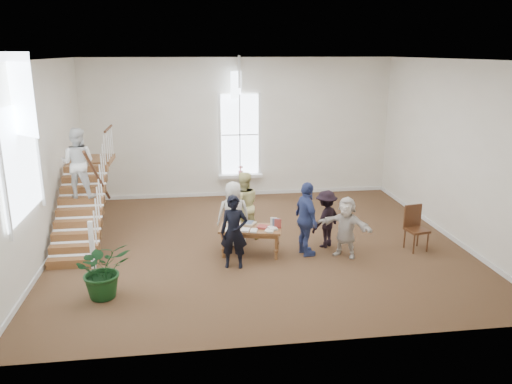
{
  "coord_description": "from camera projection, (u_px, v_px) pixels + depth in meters",
  "views": [
    {
      "loc": [
        -1.64,
        -11.64,
        4.69
      ],
      "look_at": [
        -0.01,
        0.4,
        1.24
      ],
      "focal_mm": 35.0,
      "sensor_mm": 36.0,
      "label": 1
    }
  ],
  "objects": [
    {
      "name": "library_table",
      "position": [
        250.0,
        231.0,
        11.76
      ],
      "size": [
        1.57,
        1.03,
        0.74
      ],
      "rotation": [
        0.0,
        0.0,
        -0.23
      ],
      "color": "brown",
      "rests_on": "ground"
    },
    {
      "name": "staircase",
      "position": [
        80.0,
        180.0,
        12.3
      ],
      "size": [
        1.1,
        4.1,
        2.92
      ],
      "color": "brown",
      "rests_on": "ground"
    },
    {
      "name": "woman_cluster_a",
      "position": [
        306.0,
        219.0,
        11.68
      ],
      "size": [
        0.63,
        1.11,
        1.78
      ],
      "primitive_type": "imported",
      "rotation": [
        0.0,
        0.0,
        1.76
      ],
      "color": "#364481",
      "rests_on": "ground"
    },
    {
      "name": "elderly_woman",
      "position": [
        233.0,
        214.0,
        12.23
      ],
      "size": [
        0.83,
        0.56,
        1.64
      ],
      "primitive_type": "imported",
      "rotation": [
        0.0,
        0.0,
        3.19
      ],
      "color": "beige",
      "rests_on": "ground"
    },
    {
      "name": "woman_cluster_b",
      "position": [
        326.0,
        219.0,
        12.23
      ],
      "size": [
        1.06,
        0.99,
        1.44
      ],
      "primitive_type": "imported",
      "rotation": [
        0.0,
        0.0,
        3.81
      ],
      "color": "black",
      "rests_on": "ground"
    },
    {
      "name": "police_officer",
      "position": [
        234.0,
        232.0,
        11.02
      ],
      "size": [
        0.67,
        0.51,
        1.66
      ],
      "primitive_type": "imported",
      "rotation": [
        0.0,
        0.0,
        -0.19
      ],
      "color": "black",
      "rests_on": "ground"
    },
    {
      "name": "floor_plant",
      "position": [
        103.0,
        269.0,
        9.73
      ],
      "size": [
        1.31,
        1.23,
        1.16
      ],
      "primitive_type": "imported",
      "rotation": [
        0.0,
        0.0,
        0.38
      ],
      "color": "#113514",
      "rests_on": "ground"
    },
    {
      "name": "person_yellow",
      "position": [
        243.0,
        206.0,
        12.73
      ],
      "size": [
        0.91,
        0.74,
        1.76
      ],
      "primitive_type": "imported",
      "rotation": [
        0.0,
        0.0,
        3.23
      ],
      "color": "#E5DD8F",
      "rests_on": "ground"
    },
    {
      "name": "room_shell",
      "position": [
        240.0,
        184.0,
        16.66
      ],
      "size": [
        10.49,
        10.0,
        10.0
      ],
      "color": "silver",
      "rests_on": "ground"
    },
    {
      "name": "woman_cluster_c",
      "position": [
        346.0,
        227.0,
        11.65
      ],
      "size": [
        1.32,
        1.16,
        1.45
      ],
      "primitive_type": "imported",
      "rotation": [
        0.0,
        0.0,
        5.63
      ],
      "color": "silver",
      "rests_on": "ground"
    },
    {
      "name": "side_chair",
      "position": [
        415.0,
        225.0,
        12.12
      ],
      "size": [
        0.55,
        0.55,
        1.1
      ],
      "rotation": [
        0.0,
        0.0,
        0.19
      ],
      "color": "#3E2011",
      "rests_on": "ground"
    },
    {
      "name": "ground",
      "position": [
        259.0,
        244.0,
        12.59
      ],
      "size": [
        10.0,
        10.0,
        0.0
      ],
      "primitive_type": "plane",
      "color": "#47301C",
      "rests_on": "ground"
    }
  ]
}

